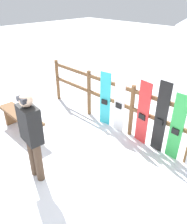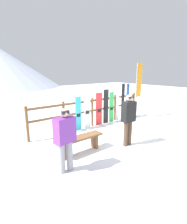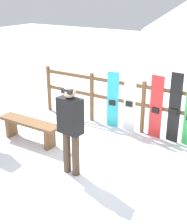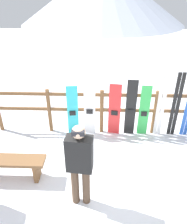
{
  "view_description": "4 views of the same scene",
  "coord_description": "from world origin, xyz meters",
  "px_view_note": "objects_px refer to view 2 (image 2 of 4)",
  "views": [
    {
      "loc": [
        2.43,
        -1.43,
        2.95
      ],
      "look_at": [
        -0.27,
        1.26,
        0.85
      ],
      "focal_mm": 35.0,
      "sensor_mm": 36.0,
      "label": 1
    },
    {
      "loc": [
        -4.49,
        -3.47,
        2.38
      ],
      "look_at": [
        -0.57,
        1.39,
        0.85
      ],
      "focal_mm": 28.0,
      "sensor_mm": 36.0,
      "label": 2
    },
    {
      "loc": [
        2.58,
        -3.98,
        3.08
      ],
      "look_at": [
        -0.61,
        1.06,
        0.75
      ],
      "focal_mm": 50.0,
      "sensor_mm": 36.0,
      "label": 3
    },
    {
      "loc": [
        -0.04,
        -2.77,
        3.4
      ],
      "look_at": [
        -0.18,
        1.24,
        1.14
      ],
      "focal_mm": 35.0,
      "sensor_mm": 36.0,
      "label": 4
    }
  ],
  "objects_px": {
    "bench": "(79,141)",
    "ski_pair_blue": "(127,101)",
    "snowboard_black_stripe": "(106,107)",
    "person_black": "(129,117)",
    "ski_pair_black": "(123,102)",
    "snowboard_cyan": "(78,114)",
    "person_purple": "(65,137)",
    "snowboard_green": "(111,107)",
    "ski_pair_white": "(118,103)",
    "rental_flag": "(138,85)",
    "snowboard_red": "(99,109)",
    "snowboard_white": "(87,111)"
  },
  "relations": [
    {
      "from": "bench",
      "to": "snowboard_green",
      "type": "bearing_deg",
      "value": 29.79
    },
    {
      "from": "snowboard_white",
      "to": "snowboard_red",
      "type": "height_order",
      "value": "snowboard_white"
    },
    {
      "from": "bench",
      "to": "ski_pair_blue",
      "type": "relative_size",
      "value": 0.87
    },
    {
      "from": "snowboard_cyan",
      "to": "snowboard_black_stripe",
      "type": "bearing_deg",
      "value": 0.01
    },
    {
      "from": "bench",
      "to": "rental_flag",
      "type": "xyz_separation_m",
      "value": [
        4.36,
        1.34,
        1.3
      ]
    },
    {
      "from": "person_purple",
      "to": "person_black",
      "type": "bearing_deg",
      "value": 1.47
    },
    {
      "from": "snowboard_green",
      "to": "ski_pair_black",
      "type": "xyz_separation_m",
      "value": [
        0.77,
        0.0,
        0.18
      ]
    },
    {
      "from": "bench",
      "to": "ski_pair_white",
      "type": "xyz_separation_m",
      "value": [
        3.34,
        1.69,
        0.47
      ]
    },
    {
      "from": "snowboard_red",
      "to": "rental_flag",
      "type": "relative_size",
      "value": 0.53
    },
    {
      "from": "bench",
      "to": "person_purple",
      "type": "height_order",
      "value": "person_purple"
    },
    {
      "from": "rental_flag",
      "to": "snowboard_red",
      "type": "bearing_deg",
      "value": 171.02
    },
    {
      "from": "snowboard_cyan",
      "to": "ski_pair_blue",
      "type": "xyz_separation_m",
      "value": [
        2.94,
        0.0,
        0.18
      ]
    },
    {
      "from": "bench",
      "to": "snowboard_red",
      "type": "height_order",
      "value": "snowboard_red"
    },
    {
      "from": "rental_flag",
      "to": "person_purple",
      "type": "bearing_deg",
      "value": -159.48
    },
    {
      "from": "person_purple",
      "to": "ski_pair_white",
      "type": "bearing_deg",
      "value": 28.83
    },
    {
      "from": "person_black",
      "to": "person_purple",
      "type": "xyz_separation_m",
      "value": [
        -2.29,
        -0.06,
        -0.08
      ]
    },
    {
      "from": "person_black",
      "to": "snowboard_red",
      "type": "relative_size",
      "value": 1.16
    },
    {
      "from": "person_black",
      "to": "ski_pair_black",
      "type": "distance_m",
      "value": 3.13
    },
    {
      "from": "bench",
      "to": "ski_pair_white",
      "type": "height_order",
      "value": "ski_pair_white"
    },
    {
      "from": "ski_pair_white",
      "to": "ski_pair_blue",
      "type": "distance_m",
      "value": 0.71
    },
    {
      "from": "ski_pair_white",
      "to": "rental_flag",
      "type": "height_order",
      "value": "rental_flag"
    },
    {
      "from": "snowboard_cyan",
      "to": "rental_flag",
      "type": "height_order",
      "value": "rental_flag"
    },
    {
      "from": "snowboard_cyan",
      "to": "snowboard_green",
      "type": "height_order",
      "value": "snowboard_green"
    },
    {
      "from": "person_purple",
      "to": "snowboard_green",
      "type": "relative_size",
      "value": 1.11
    },
    {
      "from": "ski_pair_blue",
      "to": "snowboard_green",
      "type": "bearing_deg",
      "value": -179.82
    },
    {
      "from": "person_black",
      "to": "rental_flag",
      "type": "xyz_separation_m",
      "value": [
        2.86,
        1.87,
        0.72
      ]
    },
    {
      "from": "snowboard_black_stripe",
      "to": "ski_pair_white",
      "type": "distance_m",
      "value": 0.75
    },
    {
      "from": "snowboard_cyan",
      "to": "ski_pair_black",
      "type": "bearing_deg",
      "value": 0.08
    },
    {
      "from": "snowboard_cyan",
      "to": "snowboard_red",
      "type": "xyz_separation_m",
      "value": [
        1.08,
        0.0,
        0.03
      ]
    },
    {
      "from": "person_purple",
      "to": "ski_pair_blue",
      "type": "xyz_separation_m",
      "value": [
        4.84,
        2.27,
        -0.02
      ]
    },
    {
      "from": "snowboard_cyan",
      "to": "snowboard_red",
      "type": "relative_size",
      "value": 0.95
    },
    {
      "from": "person_purple",
      "to": "snowboard_red",
      "type": "xyz_separation_m",
      "value": [
        2.97,
        2.27,
        -0.17
      ]
    },
    {
      "from": "ski_pair_black",
      "to": "ski_pair_blue",
      "type": "relative_size",
      "value": 1.01
    },
    {
      "from": "person_purple",
      "to": "snowboard_black_stripe",
      "type": "distance_m",
      "value": 4.08
    },
    {
      "from": "ski_pair_blue",
      "to": "rental_flag",
      "type": "height_order",
      "value": "rental_flag"
    },
    {
      "from": "rental_flag",
      "to": "snowboard_black_stripe",
      "type": "bearing_deg",
      "value": 168.98
    },
    {
      "from": "snowboard_red",
      "to": "snowboard_green",
      "type": "relative_size",
      "value": 1.02
    },
    {
      "from": "snowboard_red",
      "to": "snowboard_green",
      "type": "bearing_deg",
      "value": -0.0
    },
    {
      "from": "snowboard_black_stripe",
      "to": "snowboard_green",
      "type": "distance_m",
      "value": 0.35
    },
    {
      "from": "bench",
      "to": "snowboard_black_stripe",
      "type": "bearing_deg",
      "value": 32.98
    },
    {
      "from": "person_black",
      "to": "snowboard_green",
      "type": "relative_size",
      "value": 1.18
    },
    {
      "from": "snowboard_red",
      "to": "snowboard_cyan",
      "type": "bearing_deg",
      "value": -180.0
    },
    {
      "from": "bench",
      "to": "person_black",
      "type": "xyz_separation_m",
      "value": [
        1.5,
        -0.53,
        0.59
      ]
    },
    {
      "from": "person_black",
      "to": "snowboard_black_stripe",
      "type": "height_order",
      "value": "person_black"
    },
    {
      "from": "snowboard_white",
      "to": "snowboard_black_stripe",
      "type": "xyz_separation_m",
      "value": [
        1.05,
        0.0,
        0.03
      ]
    },
    {
      "from": "bench",
      "to": "ski_pair_blue",
      "type": "xyz_separation_m",
      "value": [
        4.05,
        1.69,
        0.49
      ]
    },
    {
      "from": "snowboard_red",
      "to": "ski_pair_white",
      "type": "bearing_deg",
      "value": 0.17
    },
    {
      "from": "person_purple",
      "to": "snowboard_cyan",
      "type": "bearing_deg",
      "value": 50.12
    },
    {
      "from": "person_black",
      "to": "snowboard_red",
      "type": "bearing_deg",
      "value": 72.79
    },
    {
      "from": "ski_pair_black",
      "to": "snowboard_red",
      "type": "bearing_deg",
      "value": -179.87
    }
  ]
}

